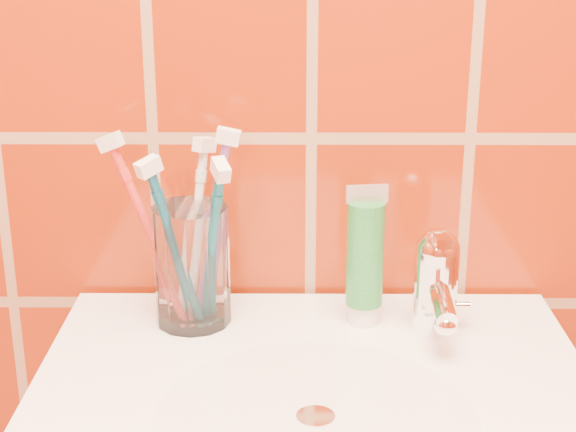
{
  "coord_description": "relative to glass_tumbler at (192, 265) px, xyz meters",
  "views": [
    {
      "loc": [
        -0.02,
        0.21,
        1.3
      ],
      "look_at": [
        -0.03,
        1.08,
        0.99
      ],
      "focal_mm": 55.0,
      "sensor_mm": 36.0,
      "label": 1
    }
  ],
  "objects": [
    {
      "name": "toothbrush_2",
      "position": [
        0.0,
        0.02,
        0.03
      ],
      "size": [
        0.1,
        0.11,
        0.22
      ],
      "primitive_type": null,
      "rotation": [
        0.2,
        0.0,
        2.5
      ],
      "color": "silver",
      "rests_on": "glass_tumbler"
    },
    {
      "name": "toothbrush_3",
      "position": [
        0.02,
        0.01,
        0.04
      ],
      "size": [
        0.07,
        0.07,
        0.23
      ],
      "primitive_type": null,
      "rotation": [
        0.2,
        0.0,
        1.53
      ],
      "color": "#7A4390",
      "rests_on": "glass_tumbler"
    },
    {
      "name": "toothbrush_0",
      "position": [
        -0.01,
        -0.03,
        0.03
      ],
      "size": [
        0.13,
        0.13,
        0.22
      ],
      "primitive_type": null,
      "rotation": [
        0.29,
        0.0,
        -0.85
      ],
      "color": "navy",
      "rests_on": "glass_tumbler"
    },
    {
      "name": "glass_tumbler",
      "position": [
        0.0,
        0.0,
        0.0
      ],
      "size": [
        0.1,
        0.1,
        0.14
      ],
      "primitive_type": "cylinder",
      "rotation": [
        0.0,
        0.0,
        -0.22
      ],
      "color": "white",
      "rests_on": "pedestal_sink"
    },
    {
      "name": "toothbrush_4",
      "position": [
        -0.04,
        0.0,
        0.04
      ],
      "size": [
        0.15,
        0.14,
        0.22
      ],
      "primitive_type": null,
      "rotation": [
        0.4,
        0.0,
        -1.86
      ],
      "color": "red",
      "rests_on": "glass_tumbler"
    },
    {
      "name": "toothbrush_1",
      "position": [
        0.03,
        -0.03,
        0.03
      ],
      "size": [
        0.11,
        0.17,
        0.23
      ],
      "primitive_type": null,
      "rotation": [
        0.37,
        0.0,
        0.41
      ],
      "color": "#0C5A6A",
      "rests_on": "glass_tumbler"
    },
    {
      "name": "toothpaste_tube",
      "position": [
        0.19,
        -0.0,
        0.01
      ],
      "size": [
        0.05,
        0.04,
        0.16
      ],
      "rotation": [
        0.0,
        0.0,
        0.12
      ],
      "color": "white",
      "rests_on": "pedestal_sink"
    },
    {
      "name": "faucet",
      "position": [
        0.27,
        -0.02,
        -0.0
      ],
      "size": [
        0.05,
        0.11,
        0.12
      ],
      "color": "white",
      "rests_on": "pedestal_sink"
    }
  ]
}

